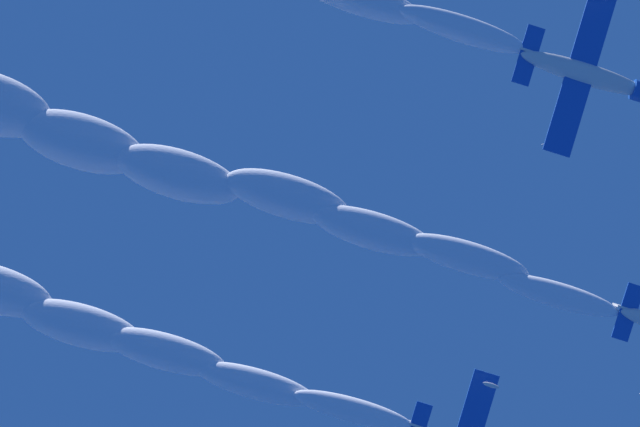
# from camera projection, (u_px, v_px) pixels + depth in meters

# --- Properties ---
(airplane_right_wingman) EXTENTS (8.12, 7.36, 2.67)m
(airplane_right_wingman) POSITION_uv_depth(u_px,v_px,m) (588.00, 75.00, 53.90)
(airplane_right_wingman) COLOR silver
(smoke_trail_lead) EXTENTS (4.67, 46.90, 4.93)m
(smoke_trail_lead) POSITION_uv_depth(u_px,v_px,m) (40.00, 126.00, 56.06)
(smoke_trail_lead) COLOR white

